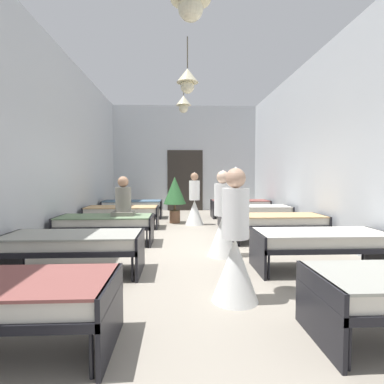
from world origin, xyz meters
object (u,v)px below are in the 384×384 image
object	(u,v)px
bed_right_row_4	(240,204)
bed_left_row_1	(74,243)
potted_plant	(175,193)
bed_right_row_2	(277,221)
patient_seated_primary	(123,201)
bed_left_row_3	(122,211)
bed_left_row_4	(133,205)
bed_right_row_1	(320,241)
bed_left_row_2	(105,222)
nurse_mid_aisle	(194,206)
bed_right_row_3	(254,211)
nurse_near_aisle	(235,254)
nurse_far_aisle	(223,225)

from	to	relation	value
bed_right_row_4	bed_left_row_1	bearing A→B (deg)	-121.88
bed_right_row_4	potted_plant	world-z (taller)	potted_plant
bed_right_row_2	patient_seated_primary	distance (m)	3.22
bed_left_row_3	bed_left_row_4	world-z (taller)	same
bed_left_row_1	potted_plant	distance (m)	4.82
bed_right_row_1	bed_left_row_2	xyz separation A→B (m)	(-3.54, 1.90, 0.00)
bed_left_row_3	potted_plant	world-z (taller)	potted_plant
nurse_mid_aisle	bed_right_row_2	bearing A→B (deg)	-38.41
patient_seated_primary	potted_plant	xyz separation A→B (m)	(1.04, 2.60, 0.02)
bed_right_row_4	bed_right_row_1	bearing A→B (deg)	-90.00
bed_right_row_3	patient_seated_primary	size ratio (longest dim) A/B	2.37
bed_left_row_2	bed_right_row_4	bearing A→B (deg)	46.99
nurse_mid_aisle	patient_seated_primary	world-z (taller)	nurse_mid_aisle
bed_left_row_1	bed_left_row_4	xyz separation A→B (m)	(0.00, 5.70, 0.00)
bed_right_row_1	patient_seated_primary	size ratio (longest dim) A/B	2.37
bed_left_row_3	potted_plant	size ratio (longest dim) A/B	1.40
bed_right_row_1	potted_plant	distance (m)	5.09
bed_right_row_1	nurse_mid_aisle	world-z (taller)	nurse_mid_aisle
bed_right_row_1	bed_right_row_2	xyz separation A→B (m)	(0.00, 1.90, 0.00)
bed_right_row_3	nurse_near_aisle	world-z (taller)	nurse_near_aisle
patient_seated_primary	nurse_mid_aisle	bearing A→B (deg)	54.74
bed_right_row_1	nurse_near_aisle	bearing A→B (deg)	-144.94
bed_left_row_1	bed_right_row_3	world-z (taller)	same
bed_right_row_1	bed_left_row_4	distance (m)	6.71
bed_left_row_1	patient_seated_primary	bearing A→B (deg)	80.01
bed_right_row_2	bed_right_row_4	distance (m)	3.80
nurse_near_aisle	bed_left_row_2	bearing A→B (deg)	-160.10
bed_left_row_2	nurse_far_aisle	size ratio (longest dim) A/B	1.28
bed_left_row_3	bed_right_row_3	xyz separation A→B (m)	(3.54, 0.00, 0.00)
bed_right_row_4	bed_right_row_2	bearing A→B (deg)	-90.00
bed_right_row_2	patient_seated_primary	world-z (taller)	patient_seated_primary
bed_right_row_4	bed_left_row_2	bearing A→B (deg)	-133.01
bed_right_row_2	bed_left_row_3	bearing A→B (deg)	151.81
bed_left_row_3	bed_left_row_4	xyz separation A→B (m)	(0.00, 1.90, 0.00)
bed_right_row_1	bed_right_row_4	bearing A→B (deg)	90.00
bed_right_row_2	bed_right_row_4	bearing A→B (deg)	90.00
bed_left_row_1	bed_left_row_2	distance (m)	1.90
bed_left_row_1	bed_right_row_2	bearing A→B (deg)	28.19
bed_left_row_4	patient_seated_primary	size ratio (longest dim) A/B	2.37
patient_seated_primary	bed_right_row_1	bearing A→B (deg)	-31.88
potted_plant	bed_left_row_2	bearing A→B (deg)	-117.24
bed_left_row_2	bed_left_row_4	size ratio (longest dim) A/B	1.00
nurse_near_aisle	bed_right_row_4	bearing A→B (deg)	152.07
bed_right_row_2	bed_right_row_3	size ratio (longest dim) A/B	1.00
bed_left_row_1	patient_seated_primary	xyz separation A→B (m)	(0.35, 1.99, 0.43)
bed_right_row_1	bed_right_row_3	distance (m)	3.80
bed_right_row_1	patient_seated_primary	world-z (taller)	patient_seated_primary
nurse_near_aisle	patient_seated_primary	distance (m)	3.49
bed_left_row_2	bed_right_row_3	world-z (taller)	same
bed_left_row_4	bed_left_row_1	bearing A→B (deg)	-90.00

